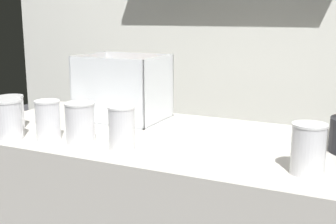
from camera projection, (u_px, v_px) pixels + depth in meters
The scene contains 8 objects.
back_wall_unit at pixel (238, 21), 2.07m from camera, with size 2.60×0.24×2.50m.
carrot_display_bin at pixel (125, 98), 1.70m from camera, with size 0.31×0.24×0.24m.
juice_cup_beet_far_left at pixel (12, 114), 1.55m from camera, with size 0.09×0.09×0.12m.
juice_cup_carrot_left at pixel (8, 122), 1.43m from camera, with size 0.09×0.09×0.13m.
juice_cup_carrot_middle at pixel (48, 122), 1.41m from camera, with size 0.08×0.08×0.13m.
juice_cup_orange_right at pixel (80, 126), 1.37m from camera, with size 0.09×0.09×0.13m.
juice_cup_orange_far_right at pixel (122, 131), 1.31m from camera, with size 0.08×0.08×0.13m.
juice_cup_mango_rightmost at pixel (308, 151), 1.11m from camera, with size 0.09×0.09×0.13m.
Camera 1 is at (0.61, -1.29, 1.29)m, focal length 47.68 mm.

